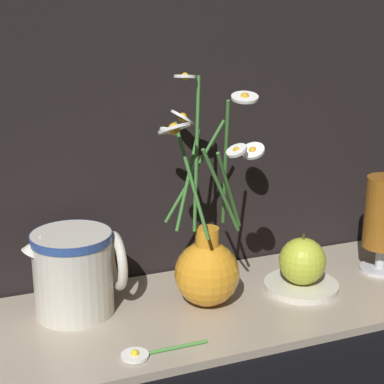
# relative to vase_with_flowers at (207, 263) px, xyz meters

# --- Properties ---
(ground_plane) EXTENTS (6.00, 6.00, 0.00)m
(ground_plane) POSITION_rel_vase_with_flowers_xyz_m (-0.04, -0.01, -0.08)
(ground_plane) COLOR black
(shelf) EXTENTS (0.88, 0.28, 0.01)m
(shelf) POSITION_rel_vase_with_flowers_xyz_m (-0.04, -0.01, -0.07)
(shelf) COLOR tan
(shelf) RESTS_ON ground_plane
(vase_with_flowers) EXTENTS (0.16, 0.19, 0.34)m
(vase_with_flowers) POSITION_rel_vase_with_flowers_xyz_m (0.00, 0.00, 0.00)
(vase_with_flowers) COLOR orange
(vase_with_flowers) RESTS_ON shelf
(ceramic_pitcher) EXTENTS (0.14, 0.12, 0.13)m
(ceramic_pitcher) POSITION_rel_vase_with_flowers_xyz_m (-0.19, 0.04, 0.00)
(ceramic_pitcher) COLOR beige
(ceramic_pitcher) RESTS_ON shelf
(tea_glass) EXTENTS (0.07, 0.07, 0.16)m
(tea_glass) POSITION_rel_vase_with_flowers_xyz_m (0.32, 0.01, 0.03)
(tea_glass) COLOR silver
(tea_glass) RESTS_ON shelf
(saucer_plate) EXTENTS (0.12, 0.12, 0.01)m
(saucer_plate) POSITION_rel_vase_with_flowers_xyz_m (0.16, -0.00, -0.06)
(saucer_plate) COLOR silver
(saucer_plate) RESTS_ON shelf
(orange_fruit) EXTENTS (0.07, 0.07, 0.08)m
(orange_fruit) POSITION_rel_vase_with_flowers_xyz_m (0.16, -0.00, -0.02)
(orange_fruit) COLOR #B7C638
(orange_fruit) RESTS_ON saucer_plate
(loose_daisy) EXTENTS (0.12, 0.04, 0.01)m
(loose_daisy) POSITION_rel_vase_with_flowers_xyz_m (-0.13, -0.11, -0.06)
(loose_daisy) COLOR #4C8E3D
(loose_daisy) RESTS_ON shelf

